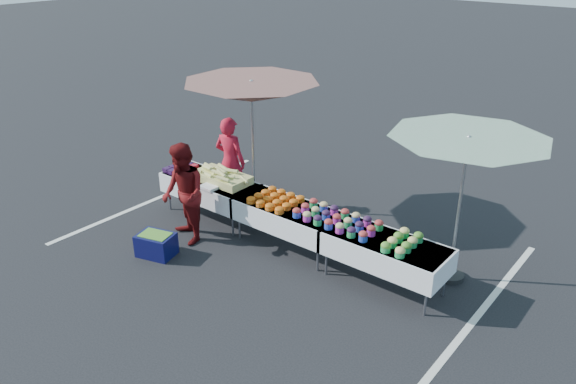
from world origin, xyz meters
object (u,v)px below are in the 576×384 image
Objects in this scene: vendor at (230,161)px; customer at (184,194)px; table_center at (288,215)px; umbrella_right at (467,150)px; table_right at (385,251)px; table_left at (210,187)px; storage_bin at (156,244)px; umbrella_left at (252,93)px.

customer is at bearing 95.92° from vendor.
vendor is (-1.92, 0.65, 0.27)m from table_center.
umbrella_right is (3.98, 1.70, 1.20)m from customer.
vendor is (-3.72, 0.65, 0.27)m from table_right.
table_center is 1.76m from customer.
table_left is 1.00× the size of table_center.
table_center is (1.80, 0.00, 0.00)m from table_left.
table_right is at bearing -131.19° from umbrella_right.
vendor is 2.56× the size of storage_bin.
umbrella_right is at bearing 0.99° from umbrella_left.
table_left is 1.62m from storage_bin.
storage_bin is (-3.30, -1.54, -0.39)m from table_right.
table_center is 0.59× the size of umbrella_left.
umbrella_left is at bearing 152.39° from table_center.
table_right is 3.79m from vendor.
umbrella_right is at bearing 10.54° from table_left.
storage_bin is at bearing -67.61° from customer.
table_right is 0.59× the size of umbrella_left.
vendor is 2.33m from storage_bin.
umbrella_left is at bearing -179.01° from umbrella_right.
table_center reaches higher than storage_bin.
storage_bin is (-4.00, -2.34, -1.86)m from umbrella_right.
table_left is 1.09× the size of customer.
table_right is at bearing 38.90° from customer.
table_right is at bearing -12.90° from umbrella_left.
umbrella_right reaches higher than customer.
table_right is 0.73× the size of umbrella_right.
umbrella_right is (4.42, 0.15, 1.20)m from vendor.
table_right reaches higher than storage_bin.
table_left is 2.77× the size of storage_bin.
umbrella_right is 4.99m from storage_bin.
customer is (0.32, -0.90, 0.27)m from table_left.
customer is at bearing -156.89° from umbrella_right.
vendor is 0.67× the size of umbrella_right.
table_center is at bearing -27.61° from umbrella_left.
umbrella_right reaches higher than vendor.
vendor reaches higher than table_center.
customer is (-3.28, -0.90, 0.27)m from table_right.
customer is (-1.48, -0.90, 0.27)m from table_center.
table_right is 2.77× the size of storage_bin.
vendor is 1.00× the size of customer.
table_left and table_right have the same top height.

